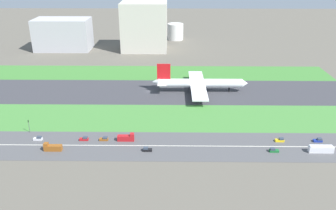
# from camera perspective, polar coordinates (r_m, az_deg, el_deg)

# --- Properties ---
(ground_plane) EXTENTS (800.00, 800.00, 0.00)m
(ground_plane) POSITION_cam_1_polar(r_m,az_deg,el_deg) (236.10, -3.40, 2.24)
(ground_plane) COLOR #5B564C
(runway) EXTENTS (280.00, 46.00, 0.10)m
(runway) POSITION_cam_1_polar(r_m,az_deg,el_deg) (236.08, -3.40, 2.25)
(runway) COLOR #38383D
(runway) RESTS_ON ground_plane
(grass_median_north) EXTENTS (280.00, 36.00, 0.10)m
(grass_median_north) POSITION_cam_1_polar(r_m,az_deg,el_deg) (274.58, -2.83, 5.37)
(grass_median_north) COLOR #3D7A33
(grass_median_north) RESTS_ON ground_plane
(grass_median_south) EXTENTS (280.00, 36.00, 0.10)m
(grass_median_south) POSITION_cam_1_polar(r_m,az_deg,el_deg) (198.59, -4.19, -2.07)
(grass_median_south) COLOR #427F38
(grass_median_south) RESTS_ON ground_plane
(highway) EXTENTS (280.00, 28.00, 0.10)m
(highway) POSITION_cam_1_polar(r_m,az_deg,el_deg) (170.46, -5.05, -6.74)
(highway) COLOR #4C4C4F
(highway) RESTS_ON ground_plane
(highway_centerline) EXTENTS (266.00, 0.50, 0.01)m
(highway_centerline) POSITION_cam_1_polar(r_m,az_deg,el_deg) (170.43, -5.05, -6.73)
(highway_centerline) COLOR silver
(highway_centerline) RESTS_ON highway
(airliner) EXTENTS (65.00, 56.00, 19.70)m
(airliner) POSITION_cam_1_polar(r_m,az_deg,el_deg) (233.98, 5.02, 3.61)
(airliner) COLOR white
(airliner) RESTS_ON runway
(car_4) EXTENTS (4.40, 1.80, 2.00)m
(car_4) POSITION_cam_1_polar(r_m,az_deg,el_deg) (165.32, -3.51, -7.38)
(car_4) COLOR black
(car_4) RESTS_ON highway
(car_5) EXTENTS (4.40, 1.80, 2.00)m
(car_5) POSITION_cam_1_polar(r_m,az_deg,el_deg) (186.22, -20.74, -5.22)
(car_5) COLOR silver
(car_5) RESTS_ON highway
(car_3) EXTENTS (4.40, 1.80, 2.00)m
(car_3) POSITION_cam_1_polar(r_m,az_deg,el_deg) (179.08, -13.73, -5.47)
(car_3) COLOR #B2191E
(car_3) RESTS_ON highway
(car_6) EXTENTS (4.40, 1.80, 2.00)m
(car_6) POSITION_cam_1_polar(r_m,az_deg,el_deg) (188.42, 23.66, -5.38)
(car_6) COLOR navy
(car_6) RESTS_ON highway
(car_2) EXTENTS (4.40, 1.80, 2.00)m
(car_2) POSITION_cam_1_polar(r_m,az_deg,el_deg) (181.86, 18.11, -5.54)
(car_2) COLOR yellow
(car_2) RESTS_ON highway
(bus_0) EXTENTS (11.60, 2.50, 3.50)m
(bus_0) POSITION_cam_1_polar(r_m,az_deg,el_deg) (178.98, 24.05, -6.69)
(bus_0) COLOR silver
(bus_0) RESTS_ON highway
(truck_1) EXTENTS (8.40, 2.50, 4.00)m
(truck_1) POSITION_cam_1_polar(r_m,az_deg,el_deg) (174.68, -6.93, -5.42)
(truck_1) COLOR #B2191E
(truck_1) RESTS_ON highway
(truck_0) EXTENTS (8.40, 2.50, 4.00)m
(truck_0) POSITION_cam_1_polar(r_m,az_deg,el_deg) (174.11, -18.64, -6.71)
(truck_0) COLOR brown
(truck_0) RESTS_ON highway
(car_0) EXTENTS (4.40, 1.80, 2.00)m
(car_0) POSITION_cam_1_polar(r_m,az_deg,el_deg) (171.87, 17.14, -7.20)
(car_0) COLOR #19662D
(car_0) RESTS_ON highway
(car_1) EXTENTS (4.40, 1.80, 2.00)m
(car_1) POSITION_cam_1_polar(r_m,az_deg,el_deg) (176.86, -10.55, -5.56)
(car_1) COLOR brown
(car_1) RESTS_ON highway
(traffic_light) EXTENTS (0.36, 0.50, 7.20)m
(traffic_light) POSITION_cam_1_polar(r_m,az_deg,el_deg) (194.02, -22.10, -3.14)
(traffic_light) COLOR #4C4C51
(traffic_light) RESTS_ON highway
(terminal_building) EXTENTS (52.78, 28.84, 29.96)m
(terminal_building) POSITION_cam_1_polar(r_m,az_deg,el_deg) (357.05, -17.02, 11.16)
(terminal_building) COLOR #B2B2B7
(terminal_building) RESTS_ON ground_plane
(hangar_building) EXTENTS (43.25, 34.62, 45.68)m
(hangar_building) POSITION_cam_1_polar(r_m,az_deg,el_deg) (340.25, -3.95, 12.89)
(hangar_building) COLOR beige
(hangar_building) RESTS_ON ground_plane
(fuel_tank_west) EXTENTS (17.29, 17.29, 17.32)m
(fuel_tank_west) POSITION_cam_1_polar(r_m,az_deg,el_deg) (386.08, 1.23, 12.08)
(fuel_tank_west) COLOR silver
(fuel_tank_west) RESTS_ON ground_plane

